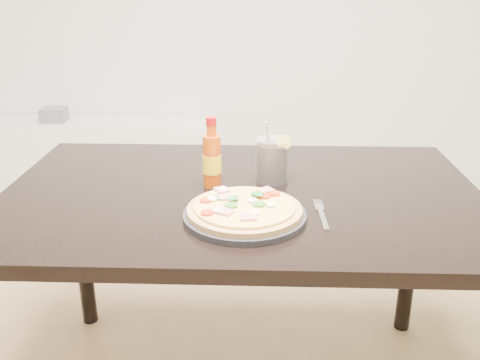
{
  "coord_description": "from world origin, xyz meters",
  "views": [
    {
      "loc": [
        0.2,
        -1.1,
        1.34
      ],
      "look_at": [
        0.16,
        0.23,
        0.83
      ],
      "focal_mm": 40.0,
      "sensor_mm": 36.0,
      "label": 1
    }
  ],
  "objects_px": {
    "dining_table": "(241,216)",
    "plate": "(245,216)",
    "cola_cup": "(272,161)",
    "hot_sauce_bottle": "(212,159)",
    "media_console": "(100,159)",
    "pizza": "(244,209)",
    "fork": "(321,213)"
  },
  "relations": [
    {
      "from": "pizza",
      "to": "fork",
      "type": "relative_size",
      "value": 1.58
    },
    {
      "from": "dining_table",
      "to": "fork",
      "type": "relative_size",
      "value": 7.43
    },
    {
      "from": "dining_table",
      "to": "plate",
      "type": "bearing_deg",
      "value": -85.66
    },
    {
      "from": "plate",
      "to": "media_console",
      "type": "distance_m",
      "value": 2.2
    },
    {
      "from": "plate",
      "to": "pizza",
      "type": "distance_m",
      "value": 0.02
    },
    {
      "from": "dining_table",
      "to": "hot_sauce_bottle",
      "type": "height_order",
      "value": "hot_sauce_bottle"
    },
    {
      "from": "dining_table",
      "to": "plate",
      "type": "xyz_separation_m",
      "value": [
        0.01,
        -0.19,
        0.09
      ]
    },
    {
      "from": "pizza",
      "to": "cola_cup",
      "type": "bearing_deg",
      "value": 74.32
    },
    {
      "from": "hot_sauce_bottle",
      "to": "fork",
      "type": "height_order",
      "value": "hot_sauce_bottle"
    },
    {
      "from": "plate",
      "to": "hot_sauce_bottle",
      "type": "distance_m",
      "value": 0.26
    },
    {
      "from": "pizza",
      "to": "plate",
      "type": "bearing_deg",
      "value": -51.54
    },
    {
      "from": "plate",
      "to": "pizza",
      "type": "relative_size",
      "value": 1.07
    },
    {
      "from": "hot_sauce_bottle",
      "to": "fork",
      "type": "xyz_separation_m",
      "value": [
        0.3,
        -0.19,
        -0.08
      ]
    },
    {
      "from": "plate",
      "to": "dining_table",
      "type": "bearing_deg",
      "value": 94.34
    },
    {
      "from": "plate",
      "to": "pizza",
      "type": "bearing_deg",
      "value": 128.46
    },
    {
      "from": "hot_sauce_bottle",
      "to": "fork",
      "type": "bearing_deg",
      "value": -32.29
    },
    {
      "from": "cola_cup",
      "to": "media_console",
      "type": "bearing_deg",
      "value": 122.58
    },
    {
      "from": "fork",
      "to": "hot_sauce_bottle",
      "type": "bearing_deg",
      "value": 145.85
    },
    {
      "from": "plate",
      "to": "media_console",
      "type": "height_order",
      "value": "plate"
    },
    {
      "from": "cola_cup",
      "to": "media_console",
      "type": "xyz_separation_m",
      "value": [
        -1.05,
        1.64,
        -0.56
      ]
    },
    {
      "from": "cola_cup",
      "to": "dining_table",
      "type": "bearing_deg",
      "value": -136.51
    },
    {
      "from": "plate",
      "to": "cola_cup",
      "type": "xyz_separation_m",
      "value": [
        0.08,
        0.27,
        0.06
      ]
    },
    {
      "from": "hot_sauce_bottle",
      "to": "media_console",
      "type": "xyz_separation_m",
      "value": [
        -0.87,
        1.69,
        -0.58
      ]
    },
    {
      "from": "pizza",
      "to": "fork",
      "type": "xyz_separation_m",
      "value": [
        0.2,
        0.03,
        -0.02
      ]
    },
    {
      "from": "dining_table",
      "to": "hot_sauce_bottle",
      "type": "relative_size",
      "value": 6.63
    },
    {
      "from": "dining_table",
      "to": "pizza",
      "type": "height_order",
      "value": "pizza"
    },
    {
      "from": "pizza",
      "to": "media_console",
      "type": "xyz_separation_m",
      "value": [
        -0.97,
        1.91,
        -0.53
      ]
    },
    {
      "from": "cola_cup",
      "to": "fork",
      "type": "height_order",
      "value": "cola_cup"
    },
    {
      "from": "cola_cup",
      "to": "media_console",
      "type": "distance_m",
      "value": 2.02
    },
    {
      "from": "pizza",
      "to": "media_console",
      "type": "distance_m",
      "value": 2.21
    },
    {
      "from": "dining_table",
      "to": "media_console",
      "type": "xyz_separation_m",
      "value": [
        -0.96,
        1.72,
        -0.42
      ]
    },
    {
      "from": "hot_sauce_bottle",
      "to": "cola_cup",
      "type": "distance_m",
      "value": 0.19
    }
  ]
}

